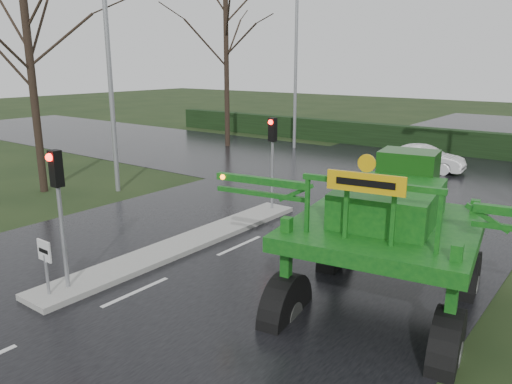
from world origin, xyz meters
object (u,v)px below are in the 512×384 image
Objects in this scene: traffic_signal_near at (58,190)px; traffic_signal_mid at (272,144)px; keep_left_sign at (45,259)px; street_light_left_near at (113,48)px; street_light_left_far at (300,53)px; crop_sprayer at (291,216)px; white_sedan at (423,171)px.

traffic_signal_near and traffic_signal_mid have the same top height.
street_light_left_near is at bearing 132.59° from keep_left_sign.
street_light_left_far reaches higher than crop_sprayer.
street_light_left_near reaches higher than traffic_signal_mid.
keep_left_sign is at bearing -47.41° from street_light_left_near.
traffic_signal_mid is 0.42× the size of crop_sprayer.
white_sedan is at bearing -11.93° from street_light_left_far.
keep_left_sign is 0.16× the size of crop_sprayer.
street_light_left_far is (-6.89, 21.50, 4.93)m from keep_left_sign.
street_light_left_far is at bearing 107.78° from keep_left_sign.
street_light_left_near is 13.03m from crop_sprayer.
crop_sprayer is at bearing -20.88° from street_light_left_near.
traffic_signal_mid is 7.83m from street_light_left_near.
white_sedan is at bearing 84.16° from traffic_signal_near.
keep_left_sign is at bearing -72.22° from street_light_left_far.
keep_left_sign is 0.34× the size of white_sedan.
street_light_left_near is 1.19× the size of crop_sprayer.
keep_left_sign is 9.12m from traffic_signal_mid.
street_light_left_near is at bearing 149.85° from crop_sprayer.
traffic_signal_mid is (0.00, 8.99, 1.53)m from keep_left_sign.
keep_left_sign is 0.38× the size of traffic_signal_mid.
crop_sprayer reaches higher than keep_left_sign.
keep_left_sign is at bearing -90.00° from traffic_signal_mid.
white_sedan is (1.96, 19.14, -2.59)m from traffic_signal_near.
crop_sprayer is 16.96m from white_sedan.
traffic_signal_mid is 0.35× the size of street_light_left_near.
street_light_left_far reaches higher than traffic_signal_near.
traffic_signal_mid is at bearing 119.46° from crop_sprayer.
street_light_left_near reaches higher than crop_sprayer.
traffic_signal_near is 22.37m from street_light_left_far.
street_light_left_near is (-6.89, -1.49, 3.40)m from traffic_signal_mid.
white_sedan is (-2.81, 16.58, -2.25)m from crop_sprayer.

